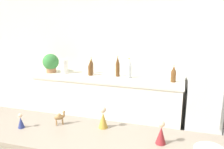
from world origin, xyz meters
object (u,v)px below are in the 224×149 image
Objects in this scene: paper_towel_roll at (64,66)px; back_bottle_0 at (90,68)px; camel_figurine at (60,117)px; wise_man_figurine_blue at (103,119)px; back_bottle_4 at (118,67)px; wise_man_figurine_crimson at (21,122)px; refrigerator at (223,90)px; back_bottle_3 at (91,66)px; potted_plant at (51,63)px; back_bottle_2 at (174,74)px; wise_man_figurine_purple at (161,134)px; back_bottle_1 at (129,69)px.

paper_towel_roll is 0.43m from back_bottle_0.
camel_figurine is 0.65× the size of wise_man_figurine_blue.
wise_man_figurine_crimson is (-0.26, -1.95, -0.00)m from back_bottle_4.
refrigerator is 9.92× the size of wise_man_figurine_blue.
back_bottle_3 is at bearing 173.40° from back_bottle_4.
wise_man_figurine_blue is (1.43, -1.71, 0.01)m from potted_plant.
back_bottle_2 is 1.82m from wise_man_figurine_purple.
back_bottle_4 is 1.97m from wise_man_figurine_crimson.
back_bottle_2 is (0.63, -0.03, -0.03)m from back_bottle_1.
back_bottle_3 is at bearing 174.79° from back_bottle_2.
camel_figurine is (0.42, -1.76, 0.05)m from back_bottle_0.
back_bottle_2 is (1.65, 0.00, -0.00)m from paper_towel_roll.
back_bottle_2 is at bearing -4.46° from back_bottle_4.
back_bottle_2 is (-0.64, 0.03, 0.15)m from refrigerator.
wise_man_figurine_crimson is (-0.61, -0.18, -0.02)m from wise_man_figurine_blue.
back_bottle_0 is at bearing -171.81° from back_bottle_4.
refrigerator is 15.32× the size of camel_figurine.
back_bottle_4 is 2.74× the size of camel_figurine.
wise_man_figurine_blue is at bearing 7.28° from camel_figurine.
refrigerator is 10.09× the size of wise_man_figurine_purple.
back_bottle_1 reaches higher than back_bottle_0.
wise_man_figurine_purple reaches higher than back_bottle_3.
back_bottle_3 reaches higher than back_bottle_2.
back_bottle_2 is at bearing -3.04° from back_bottle_1.
paper_towel_roll reaches higher than wise_man_figurine_crimson.
back_bottle_0 is 0.59m from back_bottle_1.
wise_man_figurine_purple is at bearing -4.69° from camel_figurine.
refrigerator is at bearing 49.98° from camel_figurine.
wise_man_figurine_crimson is (0.58, -1.89, 0.03)m from paper_towel_roll.
refrigerator reaches higher than back_bottle_4.
paper_towel_roll is 1.85× the size of wise_man_figurine_crimson.
potted_plant is 1.69× the size of wise_man_figurine_blue.
paper_towel_roll is (-2.29, 0.03, 0.15)m from refrigerator.
wise_man_figurine_purple is at bearing -56.19° from back_bottle_0.
paper_towel_roll is 1.95m from camel_figurine.
wise_man_figurine_blue is (0.77, -1.72, 0.06)m from back_bottle_0.
back_bottle_0 is 1.81m from camel_figurine.
refrigerator is 7.51× the size of back_bottle_0.
refrigerator reaches higher than potted_plant.
potted_plant is at bearing 129.86° from wise_man_figurine_blue.
back_bottle_4 is at bearing 175.54° from back_bottle_2.
back_bottle_2 is at bearing 176.93° from refrigerator.
wise_man_figurine_crimson is at bearing -85.37° from back_bottle_0.
wise_man_figurine_crimson reaches higher than camel_figurine.
refrigerator is 2.26m from camel_figurine.
back_bottle_2 is at bearing 75.25° from wise_man_figurine_blue.
refrigerator reaches higher than back_bottle_0.
back_bottle_4 is at bearing 101.43° from wise_man_figurine_blue.
paper_towel_roll is at bearing 125.05° from wise_man_figurine_blue.
refrigerator is at bearing -1.20° from back_bottle_0.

